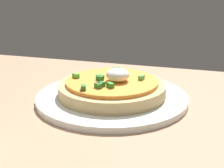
# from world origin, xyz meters

# --- Properties ---
(dining_table) EXTENTS (1.16, 0.65, 0.02)m
(dining_table) POSITION_xyz_m (0.00, 0.00, 0.01)
(dining_table) COLOR tan
(dining_table) RESTS_ON ground
(plate) EXTENTS (0.27, 0.27, 0.01)m
(plate) POSITION_xyz_m (0.04, -0.07, 0.03)
(plate) COLOR white
(plate) RESTS_ON dining_table
(pizza) EXTENTS (0.19, 0.19, 0.05)m
(pizza) POSITION_xyz_m (0.04, -0.07, 0.05)
(pizza) COLOR tan
(pizza) RESTS_ON plate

